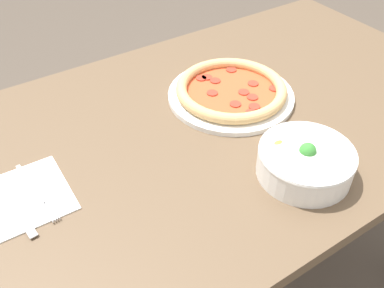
{
  "coord_description": "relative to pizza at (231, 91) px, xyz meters",
  "views": [
    {
      "loc": [
        0.49,
        0.61,
        1.35
      ],
      "look_at": [
        0.13,
        0.06,
        0.78
      ],
      "focal_mm": 40.0,
      "sensor_mm": 36.0,
      "label": 1
    }
  ],
  "objects": [
    {
      "name": "knife",
      "position": [
        0.54,
        0.04,
        -0.01
      ],
      "size": [
        0.03,
        0.2,
        0.01
      ],
      "rotation": [
        0.0,
        0.0,
        1.67
      ],
      "color": "silver",
      "rests_on": "napkin"
    },
    {
      "name": "pizza",
      "position": [
        0.0,
        0.0,
        0.0
      ],
      "size": [
        0.3,
        0.3,
        0.04
      ],
      "color": "white",
      "rests_on": "dining_table"
    },
    {
      "name": "bowl",
      "position": [
        0.04,
        0.28,
        0.02
      ],
      "size": [
        0.18,
        0.18,
        0.07
      ],
      "color": "white",
      "rests_on": "dining_table"
    },
    {
      "name": "napkin",
      "position": [
        0.52,
        0.05,
        -0.02
      ],
      "size": [
        0.17,
        0.17,
        0.0
      ],
      "color": "white",
      "rests_on": "dining_table"
    },
    {
      "name": "dining_table",
      "position": [
        0.05,
        0.05,
        -0.13
      ],
      "size": [
        1.3,
        0.77,
        0.76
      ],
      "color": "brown",
      "rests_on": "ground_plane"
    },
    {
      "name": "fork",
      "position": [
        0.49,
        0.05,
        -0.01
      ],
      "size": [
        0.03,
        0.17,
        0.0
      ],
      "rotation": [
        0.0,
        0.0,
        1.67
      ],
      "color": "silver",
      "rests_on": "napkin"
    }
  ]
}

